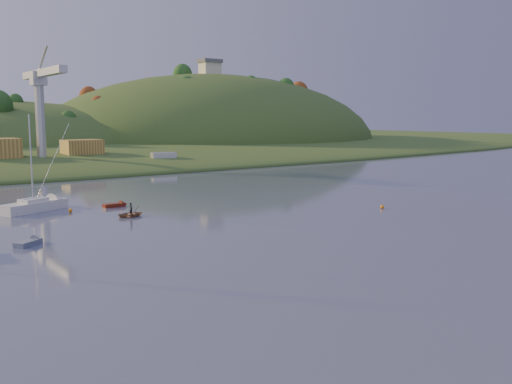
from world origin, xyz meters
TOP-DOWN VIEW (x-y plane):
  - hill_right at (95.00, 195.00)m, footprint 150.00×130.00m
  - hilltop_house at (95.00, 195.00)m, footprint 9.00×7.00m
  - wharf at (5.00, 122.00)m, footprint 42.00×16.00m
  - shed_east at (13.00, 124.00)m, footprint 9.00×7.00m
  - dock_crane at (2.00, 118.39)m, footprint 3.20×28.00m
  - sailboat_far at (-16.73, 58.67)m, footprint 9.33×6.18m
  - canoe at (-8.20, 47.44)m, footprint 3.22×2.40m
  - paddler at (-8.20, 47.44)m, footprint 0.38×0.56m
  - red_tender at (-6.29, 55.84)m, footprint 3.47×1.29m
  - grey_dinghy at (-22.23, 38.84)m, footprint 3.32×2.84m
  - work_vessel at (27.42, 108.00)m, footprint 14.27×7.50m
  - buoy_1 at (21.36, 33.29)m, footprint 0.50×0.50m
  - buoy_3 at (-13.21, 54.92)m, footprint 0.50×0.50m

SIDE VIEW (x-z plane):
  - hill_right at x=95.00m, z-range -30.00..30.00m
  - red_tender at x=-6.29m, z-range -0.34..0.83m
  - grey_dinghy at x=-22.23m, z-range -0.36..0.85m
  - buoy_1 at x=21.36m, z-range 0.00..0.50m
  - buoy_3 at x=-13.21m, z-range 0.00..0.50m
  - canoe at x=-8.20m, z-range 0.00..0.64m
  - paddler at x=-8.20m, z-range 0.00..1.47m
  - sailboat_far at x=-16.73m, z-range -5.46..7.05m
  - wharf at x=5.00m, z-range 0.00..2.40m
  - work_vessel at x=27.42m, z-range -0.50..2.99m
  - shed_east at x=13.00m, z-range 2.40..6.40m
  - dock_crane at x=2.00m, z-range 7.02..27.32m
  - hilltop_house at x=95.00m, z-range 30.18..36.63m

